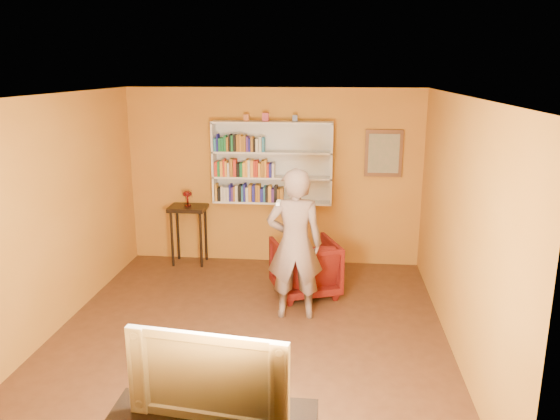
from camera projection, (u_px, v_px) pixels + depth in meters
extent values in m
cube|color=#462816|center=(250.00, 338.00, 6.32)|extent=(5.30, 5.80, 0.12)
cube|color=#B47121|center=(274.00, 177.00, 8.39)|extent=(5.30, 0.04, 2.70)
cube|color=#B47121|center=(187.00, 326.00, 3.54)|extent=(5.30, 0.04, 2.70)
cube|color=#B47121|center=(50.00, 216.00, 6.18)|extent=(0.04, 5.80, 2.70)
cube|color=#B47121|center=(461.00, 227.00, 5.74)|extent=(0.04, 5.80, 2.70)
cube|color=silver|center=(246.00, 93.00, 5.62)|extent=(5.30, 5.80, 0.06)
cube|color=silver|center=(273.00, 161.00, 8.29)|extent=(1.80, 0.03, 1.20)
cube|color=silver|center=(214.00, 162.00, 8.25)|extent=(0.03, 0.28, 1.20)
cube|color=silver|center=(331.00, 164.00, 8.08)|extent=(0.03, 0.28, 1.20)
cube|color=silver|center=(272.00, 202.00, 8.31)|extent=(1.80, 0.28, 0.03)
cube|color=silver|center=(272.00, 177.00, 8.22)|extent=(1.80, 0.28, 0.03)
cube|color=silver|center=(272.00, 152.00, 8.12)|extent=(1.80, 0.28, 0.03)
cube|color=silver|center=(272.00, 122.00, 8.01)|extent=(1.80, 0.28, 0.03)
cube|color=#C37F27|center=(217.00, 192.00, 8.31)|extent=(0.03, 0.15, 0.26)
cube|color=black|center=(220.00, 194.00, 8.33)|extent=(0.04, 0.18, 0.20)
cube|color=beige|center=(223.00, 193.00, 8.31)|extent=(0.03, 0.16, 0.23)
cube|color=beige|center=(226.00, 193.00, 8.31)|extent=(0.04, 0.17, 0.22)
cube|color=beige|center=(228.00, 194.00, 8.29)|extent=(0.03, 0.15, 0.22)
cube|color=navy|center=(231.00, 192.00, 8.31)|extent=(0.03, 0.19, 0.25)
cube|color=#4B2879|center=(233.00, 194.00, 8.30)|extent=(0.03, 0.17, 0.22)
cube|color=#935E1A|center=(235.00, 193.00, 8.29)|extent=(0.03, 0.15, 0.22)
cube|color=beige|center=(237.00, 193.00, 8.29)|extent=(0.04, 0.17, 0.24)
cube|color=black|center=(240.00, 193.00, 8.28)|extent=(0.04, 0.16, 0.25)
cube|color=teal|center=(243.00, 193.00, 8.29)|extent=(0.02, 0.19, 0.24)
cube|color=navy|center=(245.00, 192.00, 8.28)|extent=(0.03, 0.18, 0.27)
cube|color=beige|center=(248.00, 194.00, 8.28)|extent=(0.04, 0.18, 0.22)
cube|color=#C37F27|center=(251.00, 193.00, 8.26)|extent=(0.04, 0.16, 0.26)
cube|color=navy|center=(254.00, 193.00, 8.27)|extent=(0.04, 0.18, 0.25)
cube|color=#935E1A|center=(257.00, 193.00, 8.25)|extent=(0.04, 0.16, 0.26)
cube|color=#C37F27|center=(260.00, 193.00, 8.26)|extent=(0.02, 0.18, 0.26)
cube|color=navy|center=(262.00, 195.00, 8.26)|extent=(0.04, 0.17, 0.20)
cube|color=teal|center=(265.00, 194.00, 8.26)|extent=(0.02, 0.19, 0.23)
cube|color=black|center=(267.00, 194.00, 8.25)|extent=(0.04, 0.17, 0.23)
cube|color=#F69F2B|center=(270.00, 194.00, 8.24)|extent=(0.04, 0.16, 0.25)
cube|color=#4B2879|center=(273.00, 195.00, 8.23)|extent=(0.04, 0.14, 0.21)
cube|color=black|center=(276.00, 194.00, 8.22)|extent=(0.04, 0.15, 0.25)
cube|color=#935E1A|center=(279.00, 195.00, 8.24)|extent=(0.03, 0.19, 0.21)
cube|color=#C37F27|center=(282.00, 195.00, 8.23)|extent=(0.04, 0.18, 0.22)
cube|color=red|center=(217.00, 169.00, 8.23)|extent=(0.04, 0.19, 0.22)
cube|color=#186C38|center=(219.00, 169.00, 8.21)|extent=(0.04, 0.15, 0.22)
cube|color=#F69F2B|center=(222.00, 168.00, 8.22)|extent=(0.04, 0.19, 0.23)
cube|color=red|center=(225.00, 167.00, 8.20)|extent=(0.02, 0.15, 0.26)
cube|color=#F69F2B|center=(227.00, 168.00, 8.20)|extent=(0.03, 0.16, 0.23)
cube|color=beige|center=(229.00, 169.00, 8.21)|extent=(0.03, 0.17, 0.21)
cube|color=#935E1A|center=(232.00, 167.00, 8.19)|extent=(0.04, 0.15, 0.27)
cube|color=red|center=(235.00, 168.00, 8.18)|extent=(0.04, 0.15, 0.26)
cube|color=black|center=(239.00, 170.00, 8.20)|extent=(0.04, 0.19, 0.20)
cube|color=#186C38|center=(242.00, 169.00, 8.19)|extent=(0.04, 0.16, 0.21)
cube|color=#F69F2B|center=(245.00, 169.00, 8.19)|extent=(0.04, 0.18, 0.22)
cube|color=#F69F2B|center=(247.00, 168.00, 8.18)|extent=(0.03, 0.19, 0.26)
cube|color=beige|center=(250.00, 168.00, 8.17)|extent=(0.03, 0.16, 0.25)
cube|color=#F69F2B|center=(253.00, 168.00, 8.18)|extent=(0.04, 0.19, 0.25)
cube|color=red|center=(255.00, 168.00, 8.17)|extent=(0.04, 0.19, 0.24)
cube|color=red|center=(258.00, 168.00, 8.16)|extent=(0.02, 0.16, 0.25)
cube|color=#F69F2B|center=(260.00, 170.00, 8.15)|extent=(0.04, 0.14, 0.21)
cube|color=#935E1A|center=(263.00, 168.00, 8.16)|extent=(0.04, 0.18, 0.25)
cube|color=#F69F2B|center=(266.00, 168.00, 8.14)|extent=(0.03, 0.16, 0.26)
cube|color=red|center=(268.00, 170.00, 8.14)|extent=(0.03, 0.15, 0.21)
cube|color=navy|center=(271.00, 170.00, 8.16)|extent=(0.04, 0.19, 0.20)
cube|color=beige|center=(274.00, 170.00, 8.15)|extent=(0.03, 0.19, 0.21)
cube|color=teal|center=(216.00, 144.00, 8.13)|extent=(0.03, 0.16, 0.19)
cube|color=navy|center=(218.00, 142.00, 8.12)|extent=(0.02, 0.17, 0.25)
cube|color=#186C38|center=(221.00, 144.00, 8.14)|extent=(0.04, 0.19, 0.19)
cube|color=#186C38|center=(223.00, 144.00, 8.12)|extent=(0.03, 0.16, 0.20)
cube|color=#186C38|center=(226.00, 143.00, 8.11)|extent=(0.03, 0.16, 0.24)
cube|color=#935E1A|center=(228.00, 144.00, 8.10)|extent=(0.03, 0.15, 0.21)
cube|color=black|center=(231.00, 143.00, 8.11)|extent=(0.03, 0.18, 0.25)
cube|color=#186C38|center=(233.00, 143.00, 8.09)|extent=(0.03, 0.14, 0.24)
cube|color=black|center=(235.00, 143.00, 8.09)|extent=(0.04, 0.16, 0.25)
cube|color=#935E1A|center=(239.00, 143.00, 8.10)|extent=(0.04, 0.18, 0.24)
cube|color=#C37F27|center=(241.00, 143.00, 8.10)|extent=(0.02, 0.18, 0.25)
cube|color=#935E1A|center=(243.00, 144.00, 8.09)|extent=(0.03, 0.16, 0.23)
cube|color=#935E1A|center=(245.00, 143.00, 8.09)|extent=(0.03, 0.18, 0.24)
cube|color=#4B2879|center=(248.00, 144.00, 8.08)|extent=(0.03, 0.16, 0.22)
cube|color=navy|center=(250.00, 145.00, 8.08)|extent=(0.03, 0.16, 0.20)
cube|color=#935E1A|center=(253.00, 144.00, 8.08)|extent=(0.04, 0.18, 0.21)
cube|color=black|center=(255.00, 145.00, 8.08)|extent=(0.03, 0.18, 0.19)
cube|color=beige|center=(258.00, 145.00, 8.08)|extent=(0.04, 0.19, 0.19)
cube|color=beige|center=(261.00, 144.00, 8.05)|extent=(0.04, 0.15, 0.22)
cube|color=teal|center=(264.00, 145.00, 8.05)|extent=(0.04, 0.15, 0.21)
cube|color=#BE6736|center=(246.00, 118.00, 8.03)|extent=(0.07, 0.07, 0.10)
cube|color=#A6374A|center=(266.00, 117.00, 8.00)|extent=(0.09, 0.09, 0.12)
cube|color=slate|center=(295.00, 118.00, 7.96)|extent=(0.07, 0.07, 0.10)
cube|color=#5A3319|center=(384.00, 153.00, 8.08)|extent=(0.55, 0.04, 0.70)
cube|color=gray|center=(384.00, 154.00, 8.05)|extent=(0.45, 0.02, 0.58)
cylinder|color=black|center=(172.00, 239.00, 8.35)|extent=(0.04, 0.04, 0.86)
cylinder|color=black|center=(201.00, 240.00, 8.31)|extent=(0.04, 0.04, 0.86)
cylinder|color=black|center=(178.00, 233.00, 8.67)|extent=(0.04, 0.04, 0.86)
cylinder|color=black|center=(206.00, 234.00, 8.62)|extent=(0.04, 0.04, 0.86)
cube|color=black|center=(188.00, 208.00, 8.37)|extent=(0.56, 0.43, 0.06)
cylinder|color=maroon|center=(188.00, 206.00, 8.36)|extent=(0.10, 0.10, 0.02)
cylinder|color=maroon|center=(188.00, 201.00, 8.34)|extent=(0.03, 0.03, 0.13)
ellipsoid|color=maroon|center=(187.00, 194.00, 8.32)|extent=(0.14, 0.14, 0.09)
cylinder|color=#FEE7AE|center=(192.00, 194.00, 8.31)|extent=(0.01, 0.01, 0.10)
cylinder|color=#FEE7AE|center=(191.00, 194.00, 8.36)|extent=(0.01, 0.01, 0.10)
cylinder|color=#FEE7AE|center=(189.00, 193.00, 8.38)|extent=(0.01, 0.01, 0.10)
cylinder|color=#FEE7AE|center=(185.00, 193.00, 8.37)|extent=(0.01, 0.01, 0.10)
cylinder|color=#FEE7AE|center=(183.00, 194.00, 8.32)|extent=(0.01, 0.01, 0.10)
cylinder|color=#FEE7AE|center=(183.00, 195.00, 8.27)|extent=(0.01, 0.01, 0.10)
cylinder|color=#FEE7AE|center=(186.00, 195.00, 8.25)|extent=(0.01, 0.01, 0.10)
cylinder|color=#FEE7AE|center=(190.00, 195.00, 8.26)|extent=(0.01, 0.01, 0.10)
imported|color=#470505|center=(305.00, 267.00, 7.34)|extent=(1.05, 1.06, 0.75)
imported|color=#755F55|center=(295.00, 244.00, 6.53)|extent=(0.71, 0.50, 1.86)
cube|color=white|center=(279.00, 203.00, 6.02)|extent=(0.04, 0.15, 0.04)
imported|color=black|center=(213.00, 370.00, 3.91)|extent=(1.19, 0.30, 0.68)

